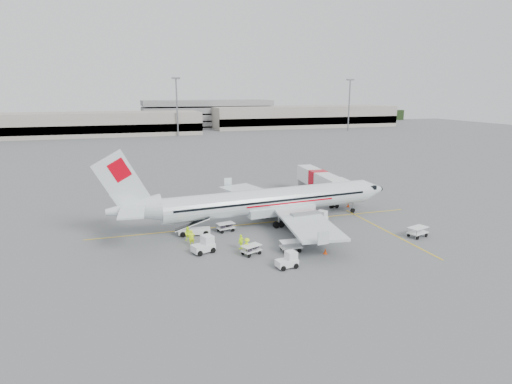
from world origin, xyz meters
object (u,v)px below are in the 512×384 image
(jet_bridge, at_px, (318,185))
(tug_aft, at_px, (203,245))
(belt_loader, at_px, (194,224))
(tug_fore, at_px, (320,218))
(aircraft, at_px, (272,184))
(tug_mid, at_px, (287,260))

(jet_bridge, relative_size, tug_aft, 7.27)
(belt_loader, bearing_deg, tug_aft, -81.41)
(tug_fore, relative_size, tug_aft, 0.94)
(tug_fore, bearing_deg, aircraft, 122.82)
(jet_bridge, height_order, tug_aft, jet_bridge)
(jet_bridge, relative_size, tug_fore, 7.74)
(aircraft, relative_size, belt_loader, 7.54)
(aircraft, relative_size, tug_fore, 17.06)
(jet_bridge, distance_m, tug_aft, 29.04)
(tug_mid, xyz_separation_m, tug_aft, (-7.12, 6.52, 0.11))
(aircraft, xyz_separation_m, belt_loader, (-10.56, -1.65, -3.90))
(belt_loader, xyz_separation_m, tug_mid, (7.00, -12.80, -0.56))
(belt_loader, relative_size, tug_mid, 2.41)
(aircraft, relative_size, tug_aft, 16.02)
(tug_fore, bearing_deg, jet_bridge, 31.50)
(tug_aft, bearing_deg, jet_bridge, 19.65)
(tug_fore, height_order, tug_mid, tug_fore)
(tug_fore, distance_m, tug_aft, 17.42)
(tug_fore, height_order, tug_aft, tug_aft)
(belt_loader, relative_size, tug_fore, 2.26)
(belt_loader, distance_m, tug_aft, 6.30)
(jet_bridge, distance_m, belt_loader, 25.41)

